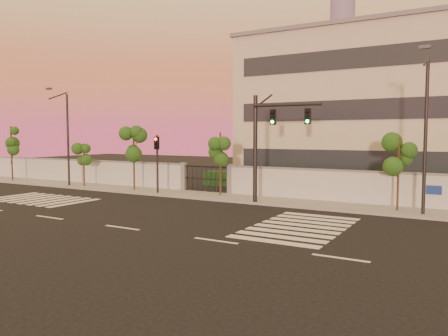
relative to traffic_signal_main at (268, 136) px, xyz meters
The scene contains 16 objects.
ground 10.56m from the traffic_signal_main, 108.82° to the right, with size 120.00×120.00×0.00m, color black.
sidewalk 5.34m from the traffic_signal_main, 157.05° to the left, with size 60.00×3.00×0.15m, color gray.
perimeter_wall 5.19m from the traffic_signal_main, 136.95° to the left, with size 60.00×0.36×2.20m.
hedge_row 6.80m from the traffic_signal_main, 109.43° to the left, with size 41.00×4.25×1.80m.
institutional_building 14.23m from the traffic_signal_main, 65.37° to the left, with size 24.40×12.40×12.25m.
distant_skyscraper 285.18m from the traffic_signal_main, 104.12° to the left, with size 16.00×16.00×118.00m.
road_markings 8.31m from the traffic_signal_main, 130.99° to the right, with size 57.00×7.62×0.02m.
street_tree_a 25.74m from the traffic_signal_main, behind, with size 1.63×1.30×5.04m.
street_tree_b 16.59m from the traffic_signal_main, behind, with size 1.42×1.13×3.57m.
street_tree_c 11.42m from the traffic_signal_main, behind, with size 1.60×1.27×4.83m.
street_tree_d 4.46m from the traffic_signal_main, 160.59° to the left, with size 1.40×1.12×4.43m.
street_tree_e 7.42m from the traffic_signal_main, ahead, with size 1.41×1.12×4.09m.
traffic_signal_main is the anchor object (origin of this frame).
traffic_signal_secondary 8.87m from the traffic_signal_main, behind, with size 0.33×0.33×4.25m.
streetlight_west 18.04m from the traffic_signal_main, behind, with size 0.47×1.90×7.91m.
streetlight_east 8.56m from the traffic_signal_main, ahead, with size 0.50×2.03×8.45m.
Camera 1 is at (13.85, -14.77, 4.22)m, focal length 35.00 mm.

